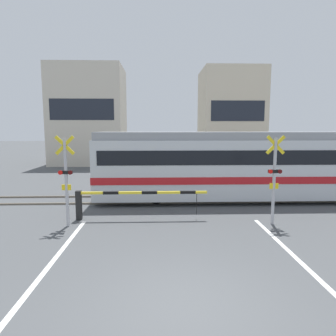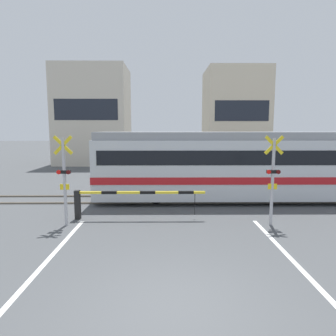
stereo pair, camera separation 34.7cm
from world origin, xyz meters
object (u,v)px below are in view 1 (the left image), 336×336
(pedestrian, at_px, (143,167))
(crossing_barrier_near, at_px, (117,198))
(crossing_barrier_far, at_px, (201,174))
(commuter_train, at_px, (252,164))
(crossing_signal_left, at_px, (66,177))
(crossing_signal_right, at_px, (274,176))

(pedestrian, bearing_deg, crossing_barrier_near, -93.90)
(crossing_barrier_far, bearing_deg, commuter_train, -56.14)
(crossing_signal_left, xyz_separation_m, crossing_signal_right, (7.37, 0.00, 0.00))
(crossing_signal_right, bearing_deg, crossing_barrier_near, 172.55)
(crossing_barrier_far, height_order, crossing_signal_left, crossing_signal_left)
(pedestrian, bearing_deg, crossing_signal_right, -60.54)
(crossing_barrier_far, relative_size, pedestrian, 3.05)
(commuter_train, height_order, pedestrian, commuter_train)
(crossing_barrier_near, bearing_deg, crossing_barrier_far, 55.99)
(crossing_barrier_near, xyz_separation_m, crossing_barrier_far, (4.09, 6.06, 0.00))
(crossing_signal_left, height_order, crossing_signal_right, same)
(crossing_signal_right, bearing_deg, commuter_train, 84.38)
(crossing_signal_left, bearing_deg, crossing_barrier_near, 24.54)
(crossing_barrier_near, bearing_deg, pedestrian, 86.10)
(crossing_signal_left, bearing_deg, commuter_train, 26.18)
(commuter_train, bearing_deg, crossing_signal_left, -153.82)
(crossing_barrier_near, height_order, crossing_signal_left, crossing_signal_left)
(crossing_signal_left, bearing_deg, pedestrian, 76.38)
(crossing_barrier_near, distance_m, crossing_signal_right, 5.86)
(crossing_barrier_near, height_order, crossing_signal_right, crossing_signal_right)
(pedestrian, bearing_deg, crossing_barrier_far, -33.41)
(crossing_barrier_near, xyz_separation_m, crossing_signal_right, (5.73, -0.75, 0.95))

